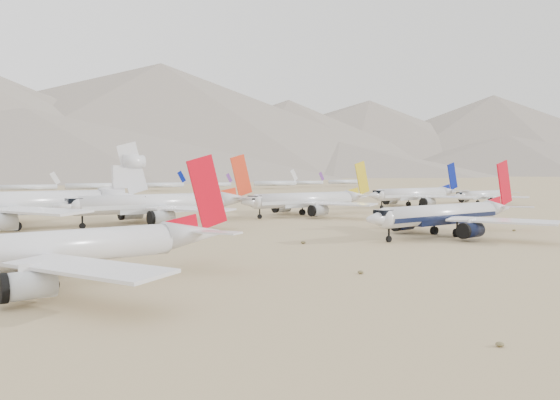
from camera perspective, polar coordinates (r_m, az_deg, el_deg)
name	(u,v)px	position (r m, az deg, el deg)	size (l,w,h in m)	color
ground	(459,240)	(120.70, 18.16, -3.95)	(7000.00, 7000.00, 0.00)	#9B845A
main_airliner	(448,214)	(127.11, 17.10, -1.45)	(48.61, 47.48, 17.15)	silver
second_airliner	(52,249)	(73.27, -22.76, -4.75)	(47.45, 46.38, 16.82)	silver
row2_navy_widebody	(416,194)	(226.86, 14.03, 0.59)	(51.25, 50.11, 18.23)	silver
row2_gold_tail	(310,200)	(176.42, 3.17, -0.01)	(50.50, 49.39, 17.98)	silver
row2_orange_tail	(162,204)	(151.72, -12.19, -0.40)	(54.68, 53.49, 19.50)	silver
row2_white_trijet	(19,203)	(149.18, -25.58, -0.27)	(63.89, 62.44, 22.64)	silver
row2_blue_far	(484,195)	(255.38, 20.51, 0.49)	(39.88, 38.99, 14.17)	silver
distant_storage_row	(64,186)	(390.04, -21.63, 1.33)	(572.41, 63.18, 14.10)	silver
foothills	(195,149)	(1326.13, -8.86, 5.25)	(4637.50, 1395.00, 155.00)	slate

